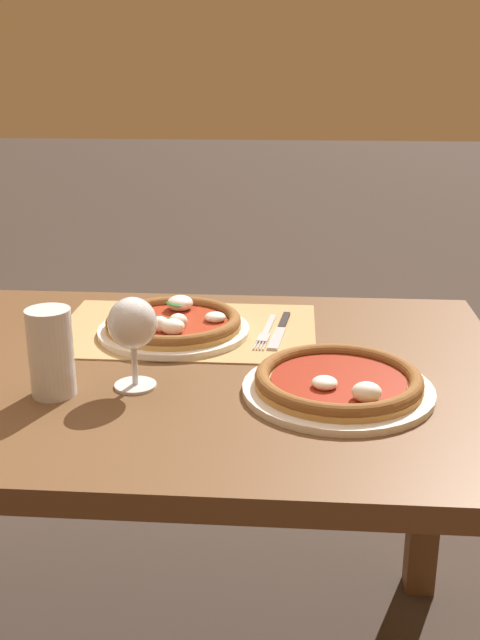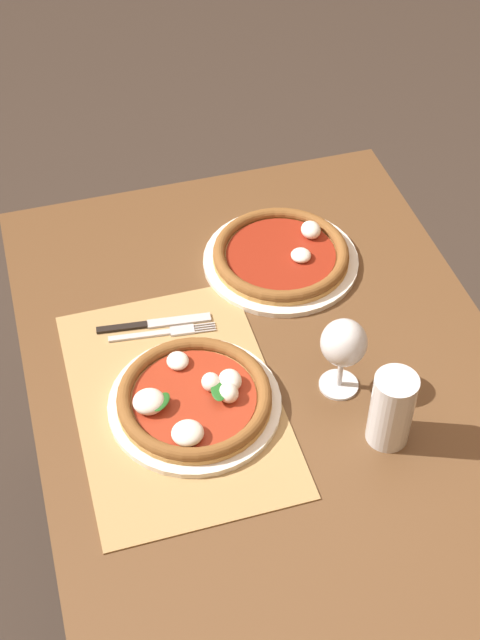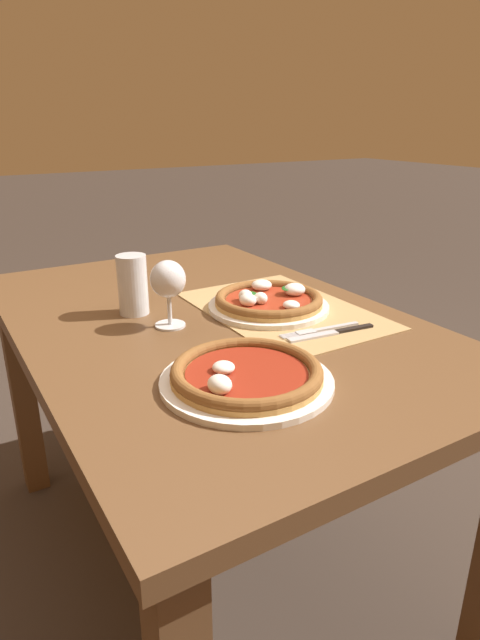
{
  "view_description": "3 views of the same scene",
  "coord_description": "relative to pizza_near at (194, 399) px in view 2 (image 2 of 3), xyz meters",
  "views": [
    {
      "loc": [
        -0.27,
        1.23,
        1.25
      ],
      "look_at": [
        -0.17,
        -0.04,
        0.81
      ],
      "focal_mm": 42.0,
      "sensor_mm": 36.0,
      "label": 1
    },
    {
      "loc": [
        0.91,
        -0.34,
        1.95
      ],
      "look_at": [
        -0.13,
        -0.04,
        0.83
      ],
      "focal_mm": 50.0,
      "sensor_mm": 36.0,
      "label": 2
    },
    {
      "loc": [
        -1.07,
        0.56,
        1.19
      ],
      "look_at": [
        -0.17,
        0.01,
        0.79
      ],
      "focal_mm": 30.0,
      "sensor_mm": 36.0,
      "label": 3
    }
  ],
  "objects": [
    {
      "name": "knife",
      "position": [
        -0.21,
        -0.03,
        -0.02
      ],
      "size": [
        0.04,
        0.22,
        0.01
      ],
      "color": "black",
      "rests_on": "paper_placemat"
    },
    {
      "name": "ground_plane",
      "position": [
        0.03,
        0.15,
        -0.76
      ],
      "size": [
        24.0,
        24.0,
        0.0
      ],
      "primitive_type": "plane",
      "color": "#382D26"
    },
    {
      "name": "pint_glass",
      "position": [
        0.15,
        0.3,
        0.05
      ],
      "size": [
        0.07,
        0.07,
        0.15
      ],
      "color": "silver",
      "rests_on": "dining_table"
    },
    {
      "name": "dining_table",
      "position": [
        0.03,
        0.15,
        -0.13
      ],
      "size": [
        1.32,
        0.85,
        0.74
      ],
      "color": "brown",
      "rests_on": "ground"
    },
    {
      "name": "fork",
      "position": [
        -0.18,
        -0.01,
        -0.02
      ],
      "size": [
        0.04,
        0.2,
        0.0
      ],
      "color": "#B7B7BC",
      "rests_on": "paper_placemat"
    },
    {
      "name": "pizza_far",
      "position": [
        -0.31,
        0.26,
        -0.0
      ],
      "size": [
        0.31,
        0.31,
        0.05
      ],
      "color": "silver",
      "rests_on": "dining_table"
    },
    {
      "name": "paper_placemat",
      "position": [
        -0.02,
        -0.03,
        -0.02
      ],
      "size": [
        0.52,
        0.35,
        0.0
      ],
      "primitive_type": "cube",
      "color": "#A88451",
      "rests_on": "dining_table"
    },
    {
      "name": "pizza_near",
      "position": [
        0.0,
        0.0,
        0.0
      ],
      "size": [
        0.3,
        0.3,
        0.05
      ],
      "color": "silver",
      "rests_on": "paper_placemat"
    },
    {
      "name": "wine_glass",
      "position": [
        0.02,
        0.26,
        0.08
      ],
      "size": [
        0.08,
        0.08,
        0.16
      ],
      "color": "silver",
      "rests_on": "dining_table"
    }
  ]
}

